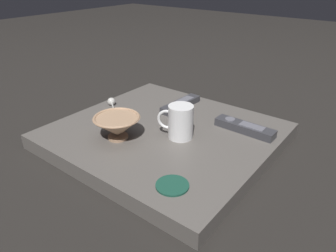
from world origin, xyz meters
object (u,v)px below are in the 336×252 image
at_px(cereal_bowl, 117,126).
at_px(drink_coaster, 172,185).
at_px(tv_remote_far, 245,128).
at_px(coffee_mug, 180,122).
at_px(teaspoon, 112,102).
at_px(tv_remote_near, 181,104).

bearing_deg(cereal_bowl, drink_coaster, 72.45).
bearing_deg(tv_remote_far, coffee_mug, -42.16).
distance_m(coffee_mug, teaspoon, 0.34).
bearing_deg(cereal_bowl, tv_remote_far, 134.08).
relative_size(coffee_mug, tv_remote_near, 0.58).
height_order(tv_remote_near, tv_remote_far, tv_remote_far).
height_order(tv_remote_far, drink_coaster, tv_remote_far).
xyz_separation_m(teaspoon, tv_remote_near, (-0.15, 0.21, -0.00)).
xyz_separation_m(tv_remote_near, drink_coaster, (0.39, 0.26, -0.01)).
distance_m(coffee_mug, drink_coaster, 0.25).
distance_m(tv_remote_near, tv_remote_far, 0.27).
height_order(coffee_mug, drink_coaster, coffee_mug).
bearing_deg(teaspoon, cereal_bowl, 51.20).
relative_size(tv_remote_near, tv_remote_far, 0.97).
bearing_deg(teaspoon, coffee_mug, 83.96).
height_order(coffee_mug, teaspoon, coffee_mug).
distance_m(cereal_bowl, tv_remote_far, 0.39).
distance_m(teaspoon, drink_coaster, 0.52).
bearing_deg(drink_coaster, cereal_bowl, -107.55).
relative_size(coffee_mug, drink_coaster, 1.33).
relative_size(teaspoon, tv_remote_far, 0.62).
bearing_deg(tv_remote_far, cereal_bowl, -45.92).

